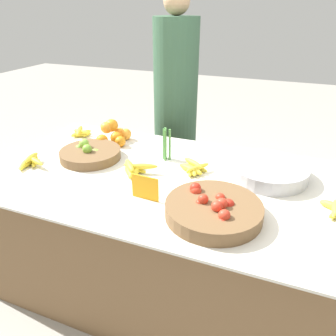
{
  "coord_description": "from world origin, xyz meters",
  "views": [
    {
      "loc": [
        0.54,
        -1.34,
        1.46
      ],
      "look_at": [
        0.0,
        0.0,
        0.73
      ],
      "focal_mm": 35.0,
      "sensor_mm": 36.0,
      "label": 1
    }
  ],
  "objects_px": {
    "price_sign": "(145,188)",
    "vendor_person": "(175,114)",
    "metal_bowl": "(268,171)",
    "lime_bowl": "(90,154)",
    "tomato_basket": "(214,209)"
  },
  "relations": [
    {
      "from": "vendor_person",
      "to": "tomato_basket",
      "type": "bearing_deg",
      "value": -62.28
    },
    {
      "from": "tomato_basket",
      "to": "vendor_person",
      "type": "height_order",
      "value": "vendor_person"
    },
    {
      "from": "price_sign",
      "to": "vendor_person",
      "type": "relative_size",
      "value": 0.08
    },
    {
      "from": "metal_bowl",
      "to": "price_sign",
      "type": "height_order",
      "value": "price_sign"
    },
    {
      "from": "lime_bowl",
      "to": "tomato_basket",
      "type": "distance_m",
      "value": 0.83
    },
    {
      "from": "vendor_person",
      "to": "lime_bowl",
      "type": "bearing_deg",
      "value": -103.72
    },
    {
      "from": "tomato_basket",
      "to": "metal_bowl",
      "type": "xyz_separation_m",
      "value": [
        0.17,
        0.43,
        0.0
      ]
    },
    {
      "from": "metal_bowl",
      "to": "price_sign",
      "type": "xyz_separation_m",
      "value": [
        -0.48,
        -0.41,
        0.02
      ]
    },
    {
      "from": "lime_bowl",
      "to": "price_sign",
      "type": "bearing_deg",
      "value": -30.23
    },
    {
      "from": "price_sign",
      "to": "tomato_basket",
      "type": "bearing_deg",
      "value": -0.87
    },
    {
      "from": "tomato_basket",
      "to": "metal_bowl",
      "type": "relative_size",
      "value": 1.02
    },
    {
      "from": "metal_bowl",
      "to": "lime_bowl",
      "type": "bearing_deg",
      "value": -171.73
    },
    {
      "from": "lime_bowl",
      "to": "vendor_person",
      "type": "xyz_separation_m",
      "value": [
        0.2,
        0.82,
        0.01
      ]
    },
    {
      "from": "metal_bowl",
      "to": "vendor_person",
      "type": "distance_m",
      "value": 1.01
    },
    {
      "from": "tomato_basket",
      "to": "price_sign",
      "type": "height_order",
      "value": "price_sign"
    }
  ]
}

